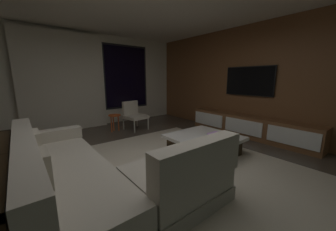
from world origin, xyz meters
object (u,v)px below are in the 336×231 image
side_stool (114,118)px  media_console (249,127)px  coffee_table (204,145)px  book_stack_on_coffee_table (214,135)px  sectional_couch (95,178)px  accent_chair_near_window (134,114)px  mounted_tv (249,81)px

side_stool → media_console: (2.37, -2.51, -0.12)m
side_stool → media_console: media_console is taller
side_stool → coffee_table: bearing=-74.8°
coffee_table → media_console: bearing=0.6°
coffee_table → book_stack_on_coffee_table: (0.11, -0.14, 0.20)m
sectional_couch → accent_chair_near_window: (1.91, 2.58, 0.14)m
mounted_tv → side_stool: bearing=137.8°
media_console → sectional_couch: bearing=-177.7°
book_stack_on_coffee_table → mounted_tv: bearing=11.7°
coffee_table → accent_chair_near_window: size_ratio=1.49×
side_stool → sectional_couch: bearing=-117.3°
coffee_table → media_console: size_ratio=0.37×
coffee_table → mounted_tv: (1.87, 0.22, 1.16)m
coffee_table → mounted_tv: mounted_tv is taller
coffee_table → sectional_couch: bearing=-176.3°
sectional_couch → coffee_table: (2.06, 0.13, -0.10)m
coffee_table → book_stack_on_coffee_table: book_stack_on_coffee_table is taller
sectional_couch → coffee_table: sectional_couch is taller
side_stool → mounted_tv: 3.58m
side_stool → media_console: size_ratio=0.15×
accent_chair_near_window → media_console: 3.05m
mounted_tv → coffee_table: bearing=-173.4°
sectional_couch → book_stack_on_coffee_table: 2.18m
media_console → mounted_tv: 1.13m
sectional_couch → side_stool: 3.00m
book_stack_on_coffee_table → mounted_tv: 2.03m
accent_chair_near_window → book_stack_on_coffee_table: bearing=-84.1°
coffee_table → book_stack_on_coffee_table: 0.28m
sectional_couch → side_stool: (1.37, 2.66, 0.08)m
accent_chair_near_window → media_console: accent_chair_near_window is taller
coffee_table → media_console: media_console is taller
accent_chair_near_window → media_console: (1.84, -2.43, -0.18)m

